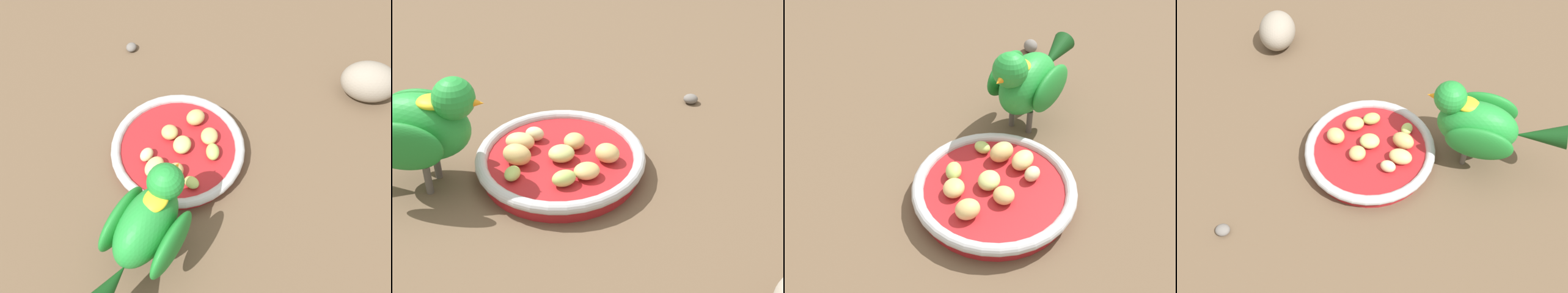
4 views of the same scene
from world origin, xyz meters
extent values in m
plane|color=brown|center=(0.00, 0.00, 0.00)|extent=(4.00, 4.00, 0.00)
cylinder|color=#AD1E23|center=(-0.03, -0.01, 0.01)|extent=(0.20, 0.20, 0.02)
torus|color=#B7BABF|center=(-0.03, -0.01, 0.02)|extent=(0.21, 0.21, 0.02)
ellipsoid|color=tan|center=(-0.01, -0.03, 0.03)|extent=(0.04, 0.04, 0.02)
ellipsoid|color=beige|center=(0.02, 0.01, 0.03)|extent=(0.03, 0.03, 0.02)
ellipsoid|color=tan|center=(-0.08, -0.03, 0.03)|extent=(0.03, 0.03, 0.02)
ellipsoid|color=#C6D17A|center=(-0.03, -0.01, 0.03)|extent=(0.03, 0.04, 0.02)
ellipsoid|color=tan|center=(-0.05, -0.06, 0.03)|extent=(0.04, 0.04, 0.02)
ellipsoid|color=tan|center=(-0.02, 0.04, 0.04)|extent=(0.04, 0.04, 0.03)
ellipsoid|color=#B2CC66|center=(-0.08, 0.00, 0.03)|extent=(0.02, 0.03, 0.02)
ellipsoid|color=#B2CC66|center=(-0.05, 0.06, 0.03)|extent=(0.03, 0.03, 0.02)
ellipsoid|color=#E5C67F|center=(0.01, 0.03, 0.03)|extent=(0.04, 0.04, 0.02)
cylinder|color=#59544C|center=(0.01, 0.14, 0.02)|extent=(0.01, 0.01, 0.04)
cylinder|color=#59544C|center=(-0.02, 0.15, 0.02)|extent=(0.01, 0.01, 0.04)
ellipsoid|color=green|center=(0.00, 0.15, 0.08)|extent=(0.11, 0.14, 0.08)
ellipsoid|color=#1E7F2D|center=(0.03, 0.14, 0.08)|extent=(0.06, 0.10, 0.06)
ellipsoid|color=#1E7F2D|center=(-0.03, 0.17, 0.08)|extent=(0.06, 0.10, 0.06)
cone|color=#144719|center=(0.04, 0.23, 0.09)|extent=(0.07, 0.09, 0.05)
sphere|color=green|center=(-0.02, 0.11, 0.13)|extent=(0.06, 0.06, 0.05)
cone|color=orange|center=(-0.03, 0.09, 0.12)|extent=(0.03, 0.03, 0.02)
ellipsoid|color=yellow|center=(-0.01, 0.13, 0.12)|extent=(0.05, 0.05, 0.01)
ellipsoid|color=gray|center=(-0.34, -0.16, 0.03)|extent=(0.11, 0.08, 0.07)
ellipsoid|color=slate|center=(0.08, -0.24, 0.01)|extent=(0.02, 0.03, 0.01)
camera|label=1|loc=(-0.08, 0.39, 0.64)|focal=42.91mm
camera|label=2|loc=(-0.60, 0.13, 0.45)|focal=53.72mm
camera|label=3|loc=(0.02, -0.40, 0.43)|focal=40.19mm
camera|label=4|loc=(0.40, -0.07, 0.57)|focal=39.05mm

